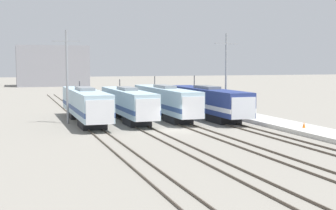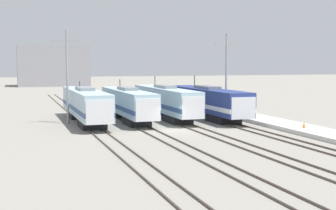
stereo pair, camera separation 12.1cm
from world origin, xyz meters
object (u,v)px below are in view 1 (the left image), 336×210
Objects in this scene: catenary_tower_right at (226,72)px; traffic_cone at (304,125)px; locomotive_center_left at (128,104)px; catenary_tower_left at (67,73)px; locomotive_far_right at (208,102)px; locomotive_far_left at (86,105)px; locomotive_center_right at (166,101)px.

catenary_tower_right is 17.86× the size of traffic_cone.
locomotive_center_left is 1.70× the size of catenary_tower_left.
locomotive_far_right is at bearing -3.07° from locomotive_center_left.
locomotive_center_left is at bearing 1.89° from locomotive_far_left.
locomotive_center_right reaches higher than locomotive_center_left.
catenary_tower_right reaches higher than locomotive_center_right.
catenary_tower_right is at bearing 0.00° from catenary_tower_left.
locomotive_far_left is 24.28m from traffic_cone.
traffic_cone is at bearing -72.31° from locomotive_far_right.
locomotive_center_right is 18.15m from traffic_cone.
locomotive_far_left is 1.00× the size of locomotive_center_right.
locomotive_center_right is 32.87× the size of traffic_cone.
locomotive_center_left is at bearing 0.22° from catenary_tower_left.
locomotive_far_left is 1.85× the size of catenary_tower_right.
traffic_cone is (14.56, -14.37, -1.36)m from locomotive_center_left.
catenary_tower_right is 15.30m from traffic_cone.
locomotive_far_left is at bearing -3.93° from catenary_tower_left.
locomotive_far_left is 5.08m from locomotive_center_left.
traffic_cone is (21.68, -14.34, -5.01)m from catenary_tower_left.
catenary_tower_left is 26.47m from traffic_cone.
locomotive_far_left is 1.00× the size of locomotive_far_right.
locomotive_far_left is at bearing -173.17° from locomotive_center_right.
locomotive_far_right is 1.85× the size of catenary_tower_left.
catenary_tower_left is at bearing 180.00° from catenary_tower_right.
locomotive_center_right is 0.99× the size of locomotive_far_right.
locomotive_far_right is (5.08, -1.59, -0.04)m from locomotive_center_right.
catenary_tower_right is at bearing 0.45° from locomotive_far_left.
catenary_tower_right is (2.62, 0.52, 3.64)m from locomotive_far_right.
catenary_tower_left is at bearing 176.07° from locomotive_far_left.
catenary_tower_left reaches higher than locomotive_center_right.
locomotive_center_left is (5.08, 0.17, -0.04)m from locomotive_far_left.
locomotive_center_right is at bearing 121.60° from traffic_cone.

